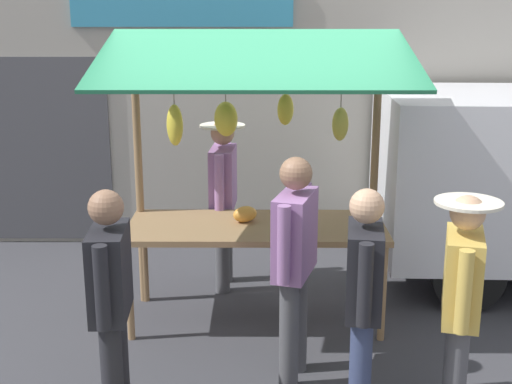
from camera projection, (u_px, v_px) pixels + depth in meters
ground_plane at (256, 319)px, 6.19m from camera, size 40.00×40.00×0.00m
street_backdrop at (252, 96)px, 7.86m from camera, size 9.00×0.30×3.40m
market_stall at (256, 148)px, 5.80m from camera, size 2.50×1.46×2.50m
vendor_with_sunhat at (223, 191)px, 6.66m from camera, size 0.43×0.70×1.65m
shopper_in_striped_shirt at (111, 295)px, 4.38m from camera, size 0.25×0.69×1.62m
shopper_with_ponytail at (295, 254)px, 4.95m from camera, size 0.36×0.69×1.69m
shopper_with_shopping_bag at (461, 297)px, 4.36m from camera, size 0.41×0.67×1.59m
shopper_in_grey_tee at (363, 292)px, 4.43m from camera, size 0.28×0.69×1.61m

